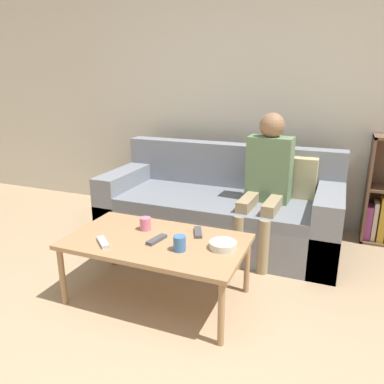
# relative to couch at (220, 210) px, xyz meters

# --- Properties ---
(wall_back) EXTENTS (12.00, 0.06, 2.60)m
(wall_back) POSITION_rel_couch_xyz_m (0.14, 0.69, 1.01)
(wall_back) COLOR beige
(wall_back) RESTS_ON ground_plane
(couch) EXTENTS (2.13, 0.91, 0.86)m
(couch) POSITION_rel_couch_xyz_m (0.00, 0.00, 0.00)
(couch) COLOR gray
(couch) RESTS_ON ground_plane
(coffee_table) EXTENTS (1.19, 0.68, 0.44)m
(coffee_table) POSITION_rel_couch_xyz_m (-0.10, -1.10, 0.11)
(coffee_table) COLOR #A87F56
(coffee_table) RESTS_ON ground_plane
(person_adult) EXTENTS (0.38, 0.64, 1.20)m
(person_adult) POSITION_rel_couch_xyz_m (0.43, -0.08, 0.40)
(person_adult) COLOR #9E8966
(person_adult) RESTS_ON ground_plane
(cup_near) EXTENTS (0.08, 0.08, 0.10)m
(cup_near) POSITION_rel_couch_xyz_m (0.11, -1.19, 0.20)
(cup_near) COLOR #3D70B2
(cup_near) RESTS_ON coffee_table
(cup_far) EXTENTS (0.08, 0.08, 0.09)m
(cup_far) POSITION_rel_couch_xyz_m (-0.25, -0.98, 0.19)
(cup_far) COLOR pink
(cup_far) RESTS_ON coffee_table
(tv_remote_0) EXTENTS (0.11, 0.17, 0.02)m
(tv_remote_0) POSITION_rel_couch_xyz_m (0.13, -0.91, 0.16)
(tv_remote_0) COLOR #47474C
(tv_remote_0) RESTS_ON coffee_table
(tv_remote_1) EXTENTS (0.08, 0.18, 0.02)m
(tv_remote_1) POSITION_rel_couch_xyz_m (-0.09, -1.12, 0.16)
(tv_remote_1) COLOR #47474C
(tv_remote_1) RESTS_ON coffee_table
(tv_remote_2) EXTENTS (0.16, 0.15, 0.02)m
(tv_remote_2) POSITION_rel_couch_xyz_m (-0.39, -1.29, 0.16)
(tv_remote_2) COLOR #B7B7BC
(tv_remote_2) RESTS_ON coffee_table
(snack_bowl) EXTENTS (0.18, 0.18, 0.05)m
(snack_bowl) POSITION_rel_couch_xyz_m (0.35, -1.06, 0.17)
(snack_bowl) COLOR beige
(snack_bowl) RESTS_ON coffee_table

